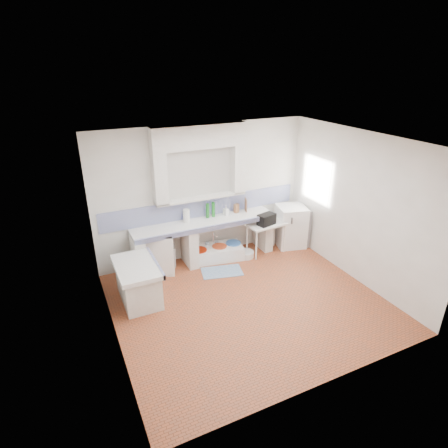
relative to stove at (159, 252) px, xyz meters
name	(u,v)px	position (x,y,z in m)	size (l,w,h in m)	color
floor	(248,302)	(1.08, -1.71, -0.41)	(4.50, 4.50, 0.00)	#A04A27
ceiling	(253,142)	(1.08, -1.71, 2.39)	(4.50, 4.50, 0.00)	white
wall_back	(203,193)	(1.08, 0.29, 0.99)	(4.50, 4.50, 0.00)	silver
wall_front	(334,295)	(1.08, -3.71, 0.99)	(4.50, 4.50, 0.00)	silver
wall_left	(106,259)	(-1.17, -1.71, 0.99)	(4.50, 4.50, 0.00)	silver
wall_right	(357,208)	(3.33, -1.71, 0.99)	(4.50, 4.50, 0.00)	silver
alcove_mass	(199,137)	(0.98, 0.16, 2.16)	(1.90, 0.25, 0.45)	silver
window_frame	(324,179)	(3.51, -0.51, 1.19)	(0.35, 0.86, 1.06)	#3B1F12
lace_valance	(320,162)	(3.36, -0.51, 1.57)	(0.01, 0.84, 0.24)	white
counter_slab	(205,223)	(0.98, -0.01, 0.45)	(3.00, 0.60, 0.08)	white
counter_lip	(210,228)	(0.98, -0.29, 0.45)	(3.00, 0.04, 0.10)	navy
counter_pier_left	(139,257)	(-0.42, -0.01, 0.00)	(0.20, 0.55, 0.82)	silver
counter_pier_mid	(190,246)	(0.63, -0.01, 0.00)	(0.20, 0.55, 0.82)	silver
counter_pier_right	(263,231)	(2.38, -0.01, 0.00)	(0.20, 0.55, 0.82)	silver
peninsula_top	(137,267)	(-0.62, -0.81, 0.25)	(0.70, 1.10, 0.08)	white
peninsula_base	(138,284)	(-0.62, -0.81, -0.10)	(0.60, 1.00, 0.62)	silver
peninsula_lip	(155,263)	(-0.29, -0.81, 0.25)	(0.04, 1.10, 0.10)	navy
backsplash	(204,207)	(1.08, 0.27, 0.69)	(4.27, 0.03, 0.40)	navy
stove	(159,252)	(0.00, 0.00, 0.00)	(0.58, 0.56, 0.83)	white
sink	(217,253)	(1.25, -0.03, -0.29)	(1.05, 0.57, 0.25)	white
side_table	(266,238)	(2.31, -0.24, -0.07)	(0.83, 0.46, 0.04)	white
fridge	(291,226)	(3.01, -0.16, 0.05)	(0.60, 0.60, 0.93)	white
bucket_red	(199,256)	(0.83, -0.04, -0.26)	(0.32, 0.32, 0.30)	#AE2005
bucket_orange	(219,252)	(1.29, -0.06, -0.27)	(0.31, 0.31, 0.29)	#D04B22
bucket_blue	(233,249)	(1.62, -0.06, -0.26)	(0.32, 0.32, 0.30)	#3671C5
basin_white	(246,254)	(1.82, -0.25, -0.35)	(0.34, 0.34, 0.13)	white
water_bottle_a	(207,249)	(1.09, 0.14, -0.25)	(0.09, 0.09, 0.33)	silver
water_bottle_b	(217,248)	(1.31, 0.14, -0.26)	(0.08, 0.08, 0.31)	silver
black_bag	(267,219)	(2.28, -0.29, 0.40)	(0.38, 0.22, 0.24)	black
green_bottle_a	(208,211)	(1.11, 0.14, 0.64)	(0.07, 0.07, 0.31)	#1A6D20
green_bottle_b	(213,210)	(1.24, 0.14, 0.65)	(0.07, 0.07, 0.32)	#1A6D20
knife_block	(236,208)	(1.78, 0.14, 0.58)	(0.10, 0.08, 0.19)	#93623B
cutting_board	(246,205)	(2.00, 0.14, 0.63)	(0.02, 0.20, 0.28)	#93623B
paper_towel	(186,216)	(0.64, 0.11, 0.62)	(0.13, 0.13, 0.27)	white
soap_bottle	(226,210)	(1.51, 0.10, 0.59)	(0.10, 0.10, 0.21)	white
rug	(222,272)	(1.09, -0.60, -0.41)	(0.80, 0.46, 0.01)	#285A94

